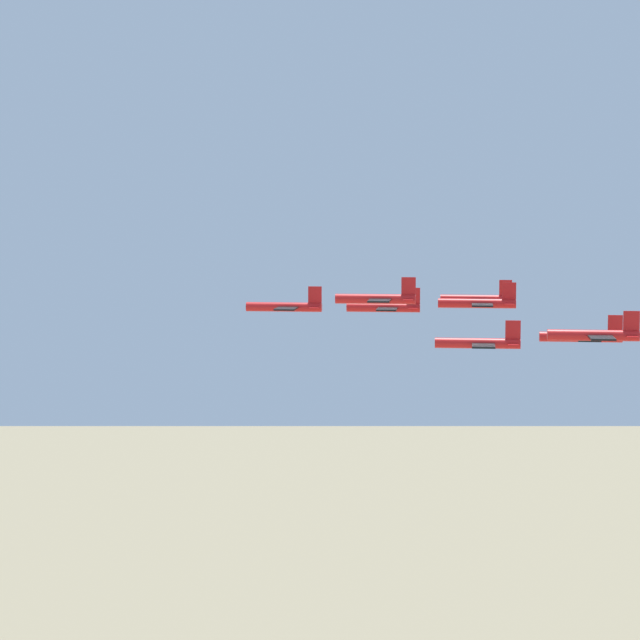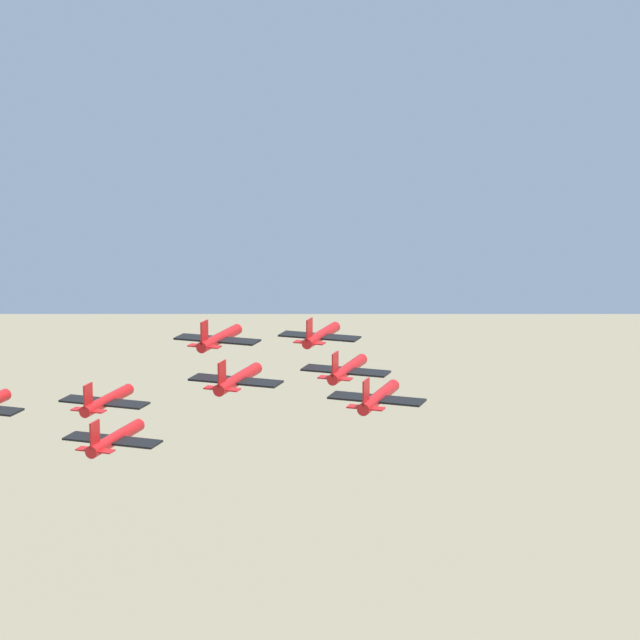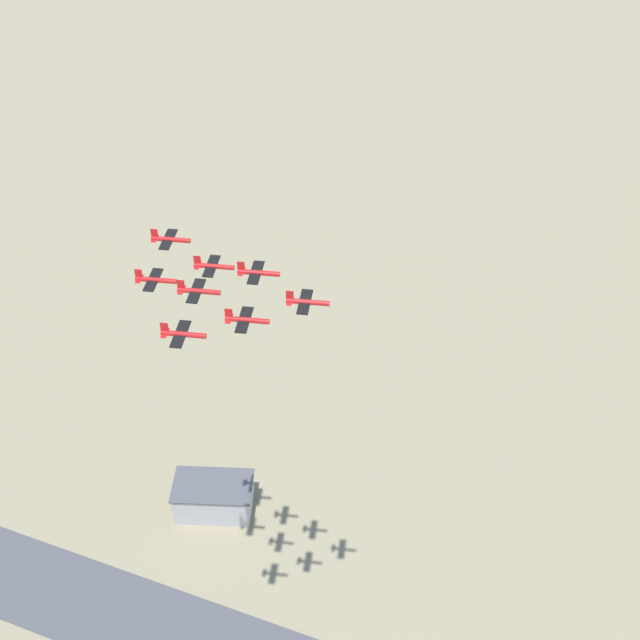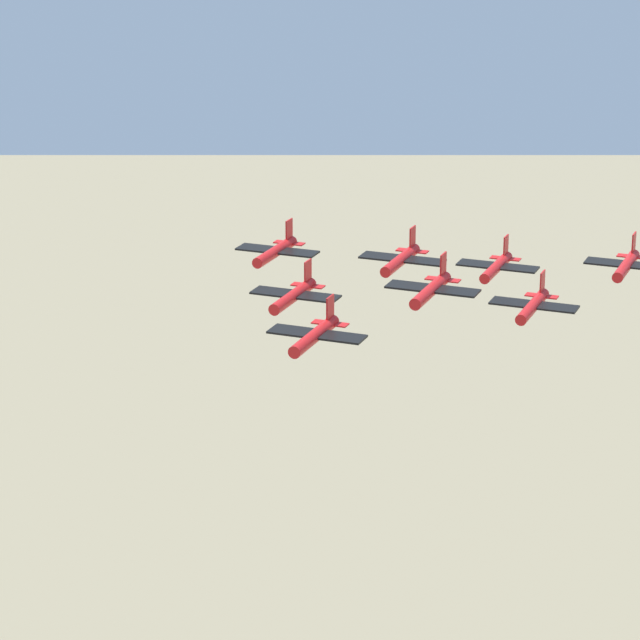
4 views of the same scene
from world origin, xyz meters
The scene contains 8 objects.
jet_0 centered at (11.07, 11.33, 164.77)m, with size 9.78×9.24×3.27m.
jet_1 centered at (22.72, 3.21, 166.45)m, with size 9.78×9.24×3.27m.
jet_2 centered at (23.83, 17.57, 164.22)m, with size 9.78×9.24×3.27m.
jet_3 centered at (34.38, -4.91, 162.03)m, with size 9.78×9.24×3.27m.
jet_4 centered at (35.48, 9.45, 165.47)m, with size 9.78×9.24×3.27m.
jet_5 centered at (36.58, 23.81, 164.90)m, with size 9.78×9.24×3.27m.
jet_6 centered at (46.03, -13.03, 163.85)m, with size 9.78×9.24×3.27m.
jet_7 centered at (47.14, 1.33, 162.13)m, with size 9.78×9.24×3.27m.
Camera 4 is at (-114.09, -27.82, 209.40)m, focal length 85.00 mm.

